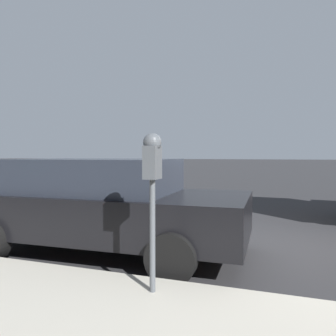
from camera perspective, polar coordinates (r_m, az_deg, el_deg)
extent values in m
plane|color=#2B2B2D|center=(5.90, 14.53, -13.23)|extent=(220.00, 220.00, 0.00)
cylinder|color=#4C5156|center=(3.44, -2.73, -11.69)|extent=(0.06, 0.06, 1.17)
cube|color=#4C5156|center=(3.34, -2.75, 0.97)|extent=(0.20, 0.14, 0.34)
sphere|color=#4C5156|center=(3.34, -2.76, 4.46)|extent=(0.19, 0.19, 0.19)
cube|color=gold|center=(3.44, -2.09, 0.30)|extent=(0.01, 0.11, 0.12)
cube|color=black|center=(3.44, -2.10, 2.29)|extent=(0.01, 0.10, 0.08)
cube|color=black|center=(5.42, -10.80, -7.60)|extent=(2.06, 4.55, 0.65)
cube|color=#232833|center=(5.43, -12.52, -1.28)|extent=(1.77, 2.57, 0.54)
cylinder|color=black|center=(5.91, 6.01, -9.95)|extent=(0.24, 0.65, 0.64)
cylinder|color=black|center=(4.11, 0.56, -15.47)|extent=(0.24, 0.65, 0.64)
cylinder|color=black|center=(7.00, -17.22, -8.11)|extent=(0.24, 0.65, 0.64)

